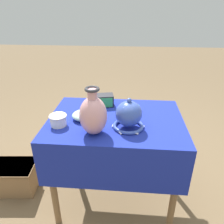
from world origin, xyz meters
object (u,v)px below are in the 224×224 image
bowl_shallow_celadon (83,115)px  cup_wide_ivory (58,120)px  vase_dome_bell (129,116)px  mosaic_tile_box (102,100)px  wooden_crate (14,176)px  pot_squat_teal (132,109)px  vase_tall_bulbous (93,115)px

bowl_shallow_celadon → cup_wide_ivory: bearing=-145.6°
vase_dome_bell → bowl_shallow_celadon: 0.32m
mosaic_tile_box → wooden_crate: (-0.74, -0.17, -0.65)m
cup_wide_ivory → pot_squat_teal: 0.51m
vase_tall_bulbous → wooden_crate: vase_tall_bulbous is taller
vase_dome_bell → mosaic_tile_box: 0.37m
vase_dome_bell → pot_squat_teal: size_ratio=1.88×
vase_tall_bulbous → mosaic_tile_box: (0.00, 0.40, -0.08)m
bowl_shallow_celadon → wooden_crate: (-0.64, 0.05, -0.63)m
vase_tall_bulbous → bowl_shallow_celadon: (-0.10, 0.17, -0.10)m
vase_dome_bell → pot_squat_teal: (0.02, 0.21, -0.06)m
vase_dome_bell → mosaic_tile_box: vase_dome_bell is taller
vase_dome_bell → cup_wide_ivory: size_ratio=1.80×
vase_tall_bulbous → mosaic_tile_box: vase_tall_bulbous is taller
cup_wide_ivory → vase_tall_bulbous: bearing=-17.5°
vase_dome_bell → cup_wide_ivory: bearing=-178.9°
cup_wide_ivory → pot_squat_teal: size_ratio=1.04×
vase_tall_bulbous → wooden_crate: size_ratio=0.74×
vase_dome_bell → mosaic_tile_box: bearing=122.9°
wooden_crate → mosaic_tile_box: bearing=8.5°
bowl_shallow_celadon → vase_tall_bulbous: bearing=-60.2°
vase_dome_bell → wooden_crate: (-0.94, 0.14, -0.69)m
cup_wide_ivory → wooden_crate: bearing=163.7°
vase_dome_bell → bowl_shallow_celadon: bearing=163.7°
cup_wide_ivory → mosaic_tile_box: bearing=52.8°
bowl_shallow_celadon → wooden_crate: size_ratio=0.39×
mosaic_tile_box → pot_squat_teal: (0.22, -0.10, -0.02)m
vase_tall_bulbous → bowl_shallow_celadon: bearing=119.8°
cup_wide_ivory → bowl_shallow_celadon: (0.14, 0.10, -0.01)m
mosaic_tile_box → cup_wide_ivory: size_ratio=1.57×
vase_tall_bulbous → vase_dome_bell: (0.20, 0.08, -0.04)m
vase_tall_bulbous → pot_squat_teal: vase_tall_bulbous is taller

